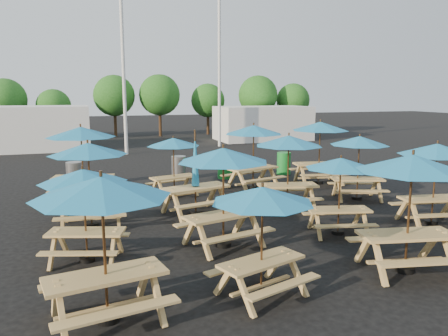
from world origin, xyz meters
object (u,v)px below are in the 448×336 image
object	(u,v)px
picnic_unit_3	(81,136)
picnic_unit_15	(320,130)
picnic_unit_0	(102,196)
picnic_unit_6	(195,180)
picnic_unit_14	(359,144)
picnic_unit_8	(412,170)
waste_bin_1	(179,168)
waste_bin_0	(75,175)
picnic_unit_2	(88,154)
waste_bin_3	(284,163)
picnic_unit_5	(223,161)
picnic_unit_7	(173,145)
picnic_unit_11	(254,133)
picnic_unit_1	(83,181)
waste_bin_2	(225,167)
picnic_unit_4	(262,201)
picnic_unit_10	(289,145)
picnic_unit_9	(341,168)
picnic_unit_13	(437,154)

from	to	relation	value
picnic_unit_3	picnic_unit_15	distance (m)	9.08
picnic_unit_0	picnic_unit_15	world-z (taller)	picnic_unit_15
picnic_unit_6	picnic_unit_14	size ratio (longest dim) A/B	1.02
picnic_unit_8	waste_bin_1	size ratio (longest dim) A/B	2.62
picnic_unit_6	picnic_unit_0	bearing A→B (deg)	-131.44
waste_bin_0	picnic_unit_2	bearing A→B (deg)	-85.30
waste_bin_3	waste_bin_0	bearing A→B (deg)	179.58
picnic_unit_3	picnic_unit_5	distance (m)	6.53
picnic_unit_6	picnic_unit_2	bearing A→B (deg)	171.88
picnic_unit_5	picnic_unit_3	bearing A→B (deg)	104.44
picnic_unit_7	picnic_unit_11	size ratio (longest dim) A/B	0.84
picnic_unit_1	waste_bin_2	xyz separation A→B (m)	(5.86, 8.02, -1.30)
picnic_unit_4	waste_bin_1	xyz separation A→B (m)	(0.97, 11.14, -1.28)
picnic_unit_4	waste_bin_1	world-z (taller)	picnic_unit_4
picnic_unit_7	picnic_unit_2	bearing A→B (deg)	-149.78
picnic_unit_8	picnic_unit_10	world-z (taller)	picnic_unit_8
picnic_unit_0	picnic_unit_5	xyz separation A→B (m)	(2.87, 2.72, -0.00)
waste_bin_2	picnic_unit_15	bearing A→B (deg)	-35.10
picnic_unit_9	picnic_unit_13	world-z (taller)	picnic_unit_13
picnic_unit_0	picnic_unit_2	xyz separation A→B (m)	(-0.08, 5.35, -0.05)
picnic_unit_2	picnic_unit_8	bearing A→B (deg)	-37.10
picnic_unit_3	waste_bin_2	world-z (taller)	picnic_unit_3
picnic_unit_10	waste_bin_1	size ratio (longest dim) A/B	2.54
picnic_unit_4	picnic_unit_6	world-z (taller)	picnic_unit_6
waste_bin_3	picnic_unit_1	bearing A→B (deg)	-137.12
picnic_unit_3	picnic_unit_1	bearing A→B (deg)	-77.90
picnic_unit_0	picnic_unit_13	distance (m)	9.35
picnic_unit_3	waste_bin_3	size ratio (longest dim) A/B	2.76
picnic_unit_8	picnic_unit_14	world-z (taller)	picnic_unit_8
picnic_unit_6	waste_bin_3	bearing A→B (deg)	29.58
picnic_unit_15	waste_bin_2	size ratio (longest dim) A/B	2.64
picnic_unit_15	waste_bin_3	world-z (taller)	picnic_unit_15
waste_bin_3	picnic_unit_9	bearing A→B (deg)	-106.61
picnic_unit_5	picnic_unit_8	size ratio (longest dim) A/B	1.01
picnic_unit_7	picnic_unit_15	size ratio (longest dim) A/B	0.88
picnic_unit_11	waste_bin_2	size ratio (longest dim) A/B	2.76
picnic_unit_9	waste_bin_3	xyz separation A→B (m)	(2.44, 8.18, -1.26)
picnic_unit_8	picnic_unit_6	bearing A→B (deg)	129.40
picnic_unit_6	waste_bin_3	world-z (taller)	picnic_unit_6
picnic_unit_0	picnic_unit_6	distance (m)	6.46
picnic_unit_11	picnic_unit_8	bearing A→B (deg)	-106.08
picnic_unit_15	waste_bin_2	bearing A→B (deg)	154.45
picnic_unit_2	picnic_unit_8	world-z (taller)	picnic_unit_8
picnic_unit_1	picnic_unit_13	size ratio (longest dim) A/B	0.98
waste_bin_3	picnic_unit_15	bearing A→B (deg)	-80.02
picnic_unit_1	picnic_unit_8	distance (m)	6.76
picnic_unit_1	picnic_unit_10	size ratio (longest dim) A/B	0.93
picnic_unit_0	waste_bin_3	xyz separation A→B (m)	(8.44, 10.84, -1.59)
picnic_unit_14	picnic_unit_15	size ratio (longest dim) A/B	0.97
picnic_unit_2	picnic_unit_11	world-z (taller)	picnic_unit_11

